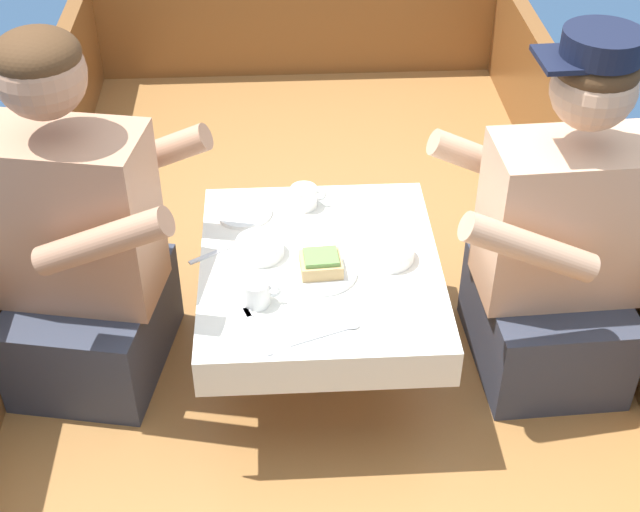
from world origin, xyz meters
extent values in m
plane|color=navy|center=(0.00, 0.00, 0.00)|extent=(60.00, 60.00, 0.00)
cube|color=#9E6B38|center=(0.00, 0.00, 0.15)|extent=(1.78, 3.77, 0.29)
cube|color=brown|center=(0.00, 1.85, 0.53)|extent=(1.66, 0.06, 0.48)
cylinder|color=#B2B2B7|center=(0.00, 0.06, 0.46)|extent=(0.07, 0.07, 0.33)
cube|color=#9E6B38|center=(0.00, 0.06, 0.63)|extent=(0.58, 0.67, 0.02)
cube|color=white|center=(0.00, 0.06, 0.65)|extent=(0.61, 0.70, 0.00)
cube|color=white|center=(0.00, -0.28, 0.59)|extent=(0.61, 0.00, 0.10)
cube|color=white|center=(0.00, 0.41, 0.59)|extent=(0.61, 0.00, 0.10)
cube|color=#333847|center=(-0.61, 0.10, 0.42)|extent=(0.44, 0.50, 0.26)
cube|color=tan|center=(-0.61, 0.10, 0.78)|extent=(0.43, 0.29, 0.46)
sphere|color=tan|center=(-0.61, 0.10, 1.16)|extent=(0.20, 0.20, 0.20)
ellipsoid|color=#472D19|center=(-0.61, 0.10, 1.21)|extent=(0.19, 0.19, 0.11)
cylinder|color=tan|center=(-0.42, 0.25, 0.86)|extent=(0.34, 0.13, 0.21)
cylinder|color=tan|center=(-0.49, -0.10, 0.86)|extent=(0.34, 0.13, 0.21)
cube|color=#333847|center=(0.61, 0.05, 0.42)|extent=(0.38, 0.46, 0.26)
cube|color=tan|center=(0.61, 0.05, 0.76)|extent=(0.41, 0.24, 0.42)
sphere|color=tan|center=(0.61, 0.05, 1.12)|extent=(0.19, 0.19, 0.19)
ellipsoid|color=#472D19|center=(0.61, 0.05, 1.17)|extent=(0.18, 0.18, 0.11)
cylinder|color=tan|center=(0.46, -0.13, 0.82)|extent=(0.34, 0.08, 0.21)
cylinder|color=tan|center=(0.45, 0.23, 0.82)|extent=(0.34, 0.08, 0.21)
cylinder|color=black|center=(0.61, 0.05, 1.22)|extent=(0.18, 0.18, 0.06)
cube|color=black|center=(0.52, 0.05, 1.19)|extent=(0.11, 0.14, 0.01)
cylinder|color=white|center=(0.00, 0.02, 0.65)|extent=(0.18, 0.18, 0.01)
cylinder|color=white|center=(-0.19, 0.29, 0.65)|extent=(0.15, 0.15, 0.01)
cube|color=tan|center=(0.00, 0.02, 0.68)|extent=(0.11, 0.09, 0.04)
cube|color=#669347|center=(0.00, 0.02, 0.70)|extent=(0.09, 0.08, 0.01)
cylinder|color=white|center=(0.18, 0.07, 0.67)|extent=(0.13, 0.13, 0.04)
cylinder|color=beige|center=(0.18, 0.07, 0.68)|extent=(0.10, 0.10, 0.02)
cylinder|color=white|center=(-0.15, 0.11, 0.67)|extent=(0.12, 0.12, 0.04)
cylinder|color=beige|center=(-0.15, 0.11, 0.68)|extent=(0.10, 0.10, 0.02)
cylinder|color=white|center=(-0.03, 0.31, 0.68)|extent=(0.07, 0.07, 0.06)
torus|color=white|center=(0.02, 0.31, 0.68)|extent=(0.04, 0.01, 0.04)
cylinder|color=#3D2314|center=(-0.03, 0.31, 0.70)|extent=(0.06, 0.06, 0.01)
cylinder|color=white|center=(-0.16, -0.09, 0.68)|extent=(0.07, 0.07, 0.06)
torus|color=white|center=(-0.12, -0.09, 0.68)|extent=(0.04, 0.01, 0.04)
cylinder|color=#3D2314|center=(-0.16, -0.09, 0.70)|extent=(0.06, 0.06, 0.01)
cube|color=silver|center=(-0.16, -0.19, 0.65)|extent=(0.07, 0.16, 0.00)
cube|color=silver|center=(-0.18, -0.12, 0.65)|extent=(0.03, 0.04, 0.00)
cube|color=silver|center=(-0.26, 0.12, 0.65)|extent=(0.15, 0.10, 0.00)
ellipsoid|color=silver|center=(-0.20, 0.16, 0.65)|extent=(0.04, 0.02, 0.01)
cube|color=silver|center=(-0.01, -0.21, 0.65)|extent=(0.16, 0.07, 0.00)
ellipsoid|color=silver|center=(0.06, -0.18, 0.65)|extent=(0.04, 0.02, 0.01)
camera|label=1|loc=(-0.10, -1.70, 2.04)|focal=50.00mm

